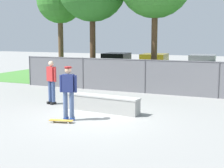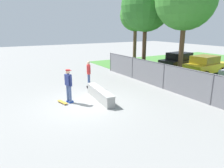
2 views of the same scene
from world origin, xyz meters
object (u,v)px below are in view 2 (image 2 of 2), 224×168
(tree_mid, at_px, (186,0))
(car_yellow, at_px, (205,65))
(bystander, at_px, (89,73))
(skateboard, at_px, (62,102))
(concrete_ledge, at_px, (100,94))
(car_black, at_px, (180,61))
(tree_near_left, at_px, (136,16))
(tree_near_right, at_px, (146,7))
(skateboarder, at_px, (69,84))

(tree_mid, xyz_separation_m, car_yellow, (-1.35, 4.61, -4.84))
(car_yellow, bearing_deg, bystander, -97.52)
(skateboard, xyz_separation_m, bystander, (-2.05, 2.49, 0.94))
(concrete_ledge, height_order, car_black, car_black)
(tree_near_left, relative_size, car_black, 1.49)
(concrete_ledge, distance_m, skateboard, 2.11)
(bystander, bearing_deg, car_yellow, 82.48)
(tree_near_right, relative_size, car_black, 1.71)
(bystander, bearing_deg, tree_near_left, 119.45)
(skateboarder, xyz_separation_m, car_yellow, (-0.76, 12.37, -0.19))
(tree_near_right, bearing_deg, skateboarder, -68.63)
(tree_near_left, distance_m, tree_near_right, 3.12)
(tree_near_right, distance_m, bystander, 6.98)
(concrete_ledge, height_order, bystander, bystander)
(skateboarder, distance_m, tree_near_left, 11.03)
(skateboard, height_order, bystander, bystander)
(skateboarder, distance_m, skateboard, 1.03)
(tree_near_right, xyz_separation_m, car_black, (-0.63, 4.93, -4.68))
(skateboarder, relative_size, tree_mid, 0.24)
(tree_near_left, bearing_deg, skateboarder, -56.07)
(car_black, bearing_deg, tree_mid, -47.95)
(skateboard, distance_m, bystander, 3.35)
(skateboard, distance_m, tree_mid, 9.90)
(tree_near_left, distance_m, bystander, 8.39)
(bystander, bearing_deg, skateboarder, -44.97)
(skateboarder, xyz_separation_m, bystander, (-2.11, 2.11, -0.02))
(concrete_ledge, relative_size, tree_mid, 0.41)
(tree_near_left, bearing_deg, tree_near_right, -22.01)
(tree_near_left, bearing_deg, car_black, 59.56)
(tree_mid, bearing_deg, bystander, -115.62)
(concrete_ledge, xyz_separation_m, bystander, (-2.53, 0.44, 0.69))
(concrete_ledge, distance_m, car_yellow, 10.77)
(car_black, xyz_separation_m, bystander, (1.40, -10.20, 0.17))
(tree_near_right, bearing_deg, bystander, -81.65)
(concrete_ledge, xyz_separation_m, car_yellow, (-1.17, 10.70, 0.52))
(concrete_ledge, bearing_deg, car_yellow, 96.26)
(concrete_ledge, xyz_separation_m, tree_near_right, (-3.30, 5.71, 5.20))
(car_yellow, bearing_deg, tree_near_left, -142.42)
(tree_near_right, bearing_deg, concrete_ledge, -59.97)
(concrete_ledge, relative_size, skateboarder, 1.71)
(concrete_ledge, xyz_separation_m, skateboard, (-0.48, -2.04, -0.24))
(tree_near_left, xyz_separation_m, car_black, (2.22, 3.78, -4.17))
(tree_near_right, bearing_deg, tree_near_left, 157.99)
(skateboarder, height_order, car_yellow, skateboarder)
(tree_near_left, relative_size, tree_mid, 0.85)
(car_black, bearing_deg, skateboard, -74.78)
(skateboarder, height_order, tree_near_right, tree_near_right)
(skateboard, xyz_separation_m, car_black, (-3.45, 12.69, 0.77))
(tree_mid, height_order, bystander, tree_mid)
(concrete_ledge, xyz_separation_m, tree_near_left, (-6.15, 6.86, 4.69))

